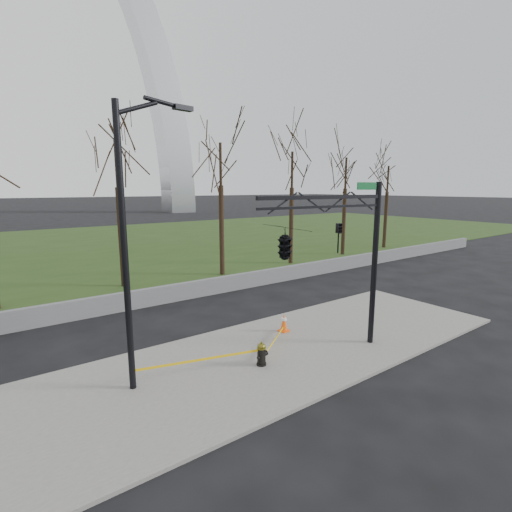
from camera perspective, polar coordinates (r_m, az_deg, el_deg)
ground at (r=14.08m, az=5.20°, el=-14.00°), size 500.00×500.00×0.00m
sidewalk at (r=14.06m, az=5.21°, el=-13.81°), size 18.00×6.00×0.10m
grass_strip at (r=40.92m, az=-23.66°, el=1.36°), size 120.00×40.00×0.06m
guardrail at (r=20.27m, az=-9.89°, el=-5.11°), size 60.00×0.30×0.90m
gateway_arch at (r=89.13m, az=-32.46°, el=26.26°), size 66.00×6.00×65.00m
tree_row at (r=23.62m, az=-12.39°, el=7.75°), size 47.98×4.00×9.66m
fire_hydrant at (r=12.59m, az=0.87°, el=-14.69°), size 0.50×0.32×0.80m
traffic_cone at (r=15.33m, az=4.27°, el=-10.06°), size 0.42×0.42×0.72m
street_light at (r=10.74m, az=-18.43°, el=3.94°), size 2.38×0.50×8.21m
traffic_signal_mast at (r=11.77m, az=7.43°, el=2.21°), size 5.09×2.52×6.00m
caution_tape at (r=12.81m, az=-3.09°, el=-14.20°), size 6.34×1.82×0.41m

